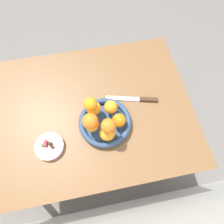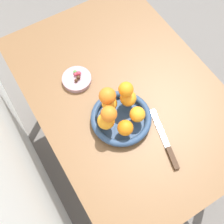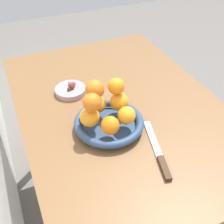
% 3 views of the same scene
% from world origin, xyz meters
% --- Properties ---
extents(ground_plane, '(6.00, 6.00, 0.00)m').
position_xyz_m(ground_plane, '(0.00, 0.00, 0.00)').
color(ground_plane, slate).
extents(dining_table, '(1.10, 0.76, 0.74)m').
position_xyz_m(dining_table, '(0.00, 0.00, 0.65)').
color(dining_table, brown).
rests_on(dining_table, ground_plane).
extents(fruit_bowl, '(0.24, 0.24, 0.04)m').
position_xyz_m(fruit_bowl, '(-0.11, 0.09, 0.76)').
color(fruit_bowl, navy).
rests_on(fruit_bowl, dining_table).
extents(candy_dish, '(0.13, 0.13, 0.02)m').
position_xyz_m(candy_dish, '(0.15, 0.15, 0.75)').
color(candy_dish, '#B28C99').
rests_on(candy_dish, dining_table).
extents(orange_0, '(0.07, 0.07, 0.07)m').
position_xyz_m(orange_0, '(-0.07, 0.03, 0.81)').
color(orange_0, orange).
rests_on(orange_0, fruit_bowl).
extents(orange_1, '(0.06, 0.06, 0.06)m').
position_xyz_m(orange_1, '(-0.05, 0.11, 0.81)').
color(orange_1, orange).
rests_on(orange_1, fruit_bowl).
extents(orange_2, '(0.07, 0.07, 0.07)m').
position_xyz_m(orange_2, '(-0.11, 0.16, 0.81)').
color(orange_2, orange).
rests_on(orange_2, fruit_bowl).
extents(orange_3, '(0.06, 0.06, 0.06)m').
position_xyz_m(orange_3, '(-0.17, 0.11, 0.81)').
color(orange_3, orange).
rests_on(orange_3, fruit_bowl).
extents(orange_4, '(0.06, 0.06, 0.06)m').
position_xyz_m(orange_4, '(-0.15, 0.04, 0.81)').
color(orange_4, orange).
rests_on(orange_4, fruit_bowl).
extents(orange_5, '(0.07, 0.07, 0.07)m').
position_xyz_m(orange_5, '(-0.05, 0.12, 0.87)').
color(orange_5, orange).
rests_on(orange_5, orange_1).
extents(orange_6, '(0.06, 0.06, 0.06)m').
position_xyz_m(orange_6, '(-0.06, 0.04, 0.87)').
color(orange_6, orange).
rests_on(orange_6, orange_0).
extents(orange_7, '(0.06, 0.06, 0.06)m').
position_xyz_m(orange_7, '(-0.12, 0.15, 0.88)').
color(orange_7, orange).
rests_on(orange_7, orange_2).
extents(candy_ball_0, '(0.02, 0.02, 0.02)m').
position_xyz_m(candy_ball_0, '(0.16, 0.13, 0.77)').
color(candy_ball_0, '#C6384C').
rests_on(candy_ball_0, candy_dish).
extents(candy_ball_1, '(0.02, 0.02, 0.02)m').
position_xyz_m(candy_ball_1, '(0.14, 0.15, 0.77)').
color(candy_ball_1, '#472819').
rests_on(candy_ball_1, candy_dish).
extents(candy_ball_2, '(0.01, 0.01, 0.01)m').
position_xyz_m(candy_ball_2, '(0.14, 0.16, 0.77)').
color(candy_ball_2, '#472819').
rests_on(candy_ball_2, candy_dish).
extents(candy_ball_3, '(0.02, 0.02, 0.02)m').
position_xyz_m(candy_ball_3, '(0.16, 0.15, 0.77)').
color(candy_ball_3, '#C6384C').
rests_on(candy_ball_3, candy_dish).
extents(candy_ball_4, '(0.02, 0.02, 0.02)m').
position_xyz_m(candy_ball_4, '(0.18, 0.14, 0.77)').
color(candy_ball_4, '#4C9947').
rests_on(candy_ball_4, candy_dish).
extents(knife, '(0.26, 0.08, 0.01)m').
position_xyz_m(knife, '(-0.29, -0.01, 0.75)').
color(knife, '#3F2819').
rests_on(knife, dining_table).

